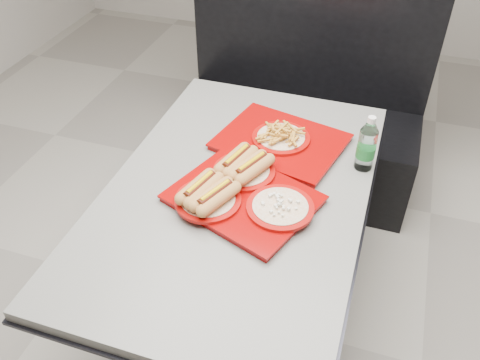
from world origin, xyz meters
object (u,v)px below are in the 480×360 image
(water_bottle, at_px, (367,146))
(tray_near, at_px, (239,191))
(booth_bench, at_px, (300,114))
(diner_table, at_px, (237,222))
(tray_far, at_px, (281,139))

(water_bottle, bearing_deg, tray_near, -140.73)
(water_bottle, bearing_deg, booth_bench, 116.09)
(water_bottle, bearing_deg, diner_table, -147.09)
(tray_near, relative_size, water_bottle, 2.55)
(diner_table, bearing_deg, booth_bench, 90.00)
(booth_bench, relative_size, tray_near, 2.41)
(diner_table, height_order, booth_bench, booth_bench)
(diner_table, distance_m, tray_far, 0.37)
(tray_far, bearing_deg, booth_bench, 95.71)
(diner_table, xyz_separation_m, water_bottle, (0.41, 0.26, 0.26))
(diner_table, bearing_deg, tray_near, -63.86)
(diner_table, height_order, water_bottle, water_bottle)
(tray_near, xyz_separation_m, water_bottle, (0.38, 0.31, 0.06))
(tray_near, distance_m, water_bottle, 0.50)
(diner_table, relative_size, booth_bench, 1.05)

